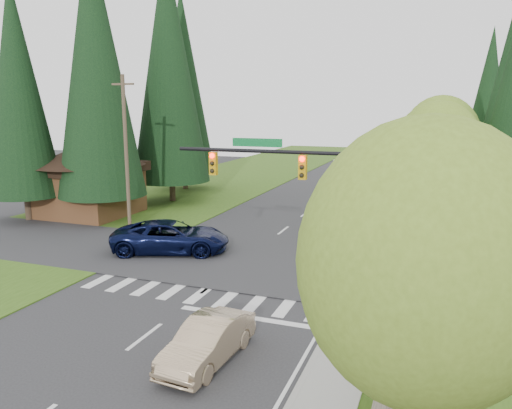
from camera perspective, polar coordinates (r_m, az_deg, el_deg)
The scene contains 31 objects.
ground at distance 19.50m, azimuth -10.96°, elevation -13.39°, with size 120.00×120.00×0.00m, color #28282B.
grass_east at distance 36.12m, azimuth 25.54°, elevation -2.76°, with size 14.00×110.00×0.06m, color #315115.
grass_west at distance 42.38m, azimuth -12.00°, elevation 0.02°, with size 14.00×110.00×0.06m, color #315115.
cross_street at distance 26.17m, azimuth -1.80°, elevation -6.73°, with size 120.00×8.00×0.10m, color #28282B.
sidewalk_east at distance 37.98m, azimuth 16.11°, elevation -1.41°, with size 1.80×80.00×0.13m, color gray.
curb_east at distance 38.04m, azimuth 14.84°, elevation -1.32°, with size 0.20×80.00×0.13m, color gray.
stone_wall_north at distance 45.70m, azimuth 19.06°, elevation 0.85°, with size 0.70×40.00×0.70m, color #4C4438.
traffic_signal at distance 20.42m, azimuth 5.79°, elevation 2.51°, with size 8.70×0.37×6.80m.
brown_building at distance 39.05m, azimuth -18.60°, elevation 3.37°, with size 8.40×8.40×5.40m.
utility_pole at distance 33.15m, azimuth -14.61°, elevation 5.79°, with size 1.60×0.24×10.00m.
decid_tree_0 at distance 29.15m, azimuth 19.96°, elevation 5.69°, with size 4.80×4.80×8.37m.
decid_tree_1 at distance 36.12m, azimuth 20.30°, elevation 6.92°, with size 5.20×5.20×8.80m.
decid_tree_2 at distance 43.10m, azimuth 20.12°, elevation 7.68°, with size 5.00×5.00×8.82m.
decid_tree_3 at distance 50.10m, azimuth 20.31°, elevation 7.75°, with size 5.00×5.00×8.55m.
decid_tree_4 at distance 57.08m, azimuth 20.49°, elevation 8.47°, with size 5.40×5.40×9.18m.
decid_tree_5 at distance 64.10m, azimuth 20.31°, elevation 8.22°, with size 4.80×4.80×8.30m.
decid_tree_6 at distance 71.08m, azimuth 20.46°, elevation 8.70°, with size 5.20×5.20×8.86m.
decid_tree_south at distance 9.46m, azimuth 18.70°, elevation -6.43°, with size 4.60×4.60×7.92m.
conifer_w_a at distance 36.82m, azimuth -17.85°, elevation 14.93°, with size 6.12×6.12×19.80m.
conifer_w_b at distance 41.75m, azimuth -17.63°, elevation 13.05°, with size 5.44×5.44×17.80m.
conifer_w_c at distance 42.93m, azimuth -9.98°, elevation 15.34°, with size 6.46×6.46×20.80m.
conifer_w_d at distance 38.56m, azimuth -25.58°, elevation 11.95°, with size 5.10×5.10×16.80m.
conifer_w_e at distance 49.07m, azimuth -8.39°, elevation 13.67°, with size 5.78×5.78×18.80m.
conifer_e_c at distance 63.22m, azimuth 25.06°, elevation 11.26°, with size 5.10×5.10×16.80m.
sedan_champagne at distance 16.52m, azimuth -5.54°, elevation -15.27°, with size 1.47×4.20×1.38m, color tan.
suv_navy at distance 28.22m, azimuth -9.70°, elevation -3.67°, with size 2.96×6.43×1.79m, color black.
parked_car_a at distance 35.60m, azimuth 11.51°, elevation -0.84°, with size 1.84×4.57×1.56m, color silver.
parked_car_b at distance 37.99m, azimuth 13.84°, elevation -0.35°, with size 1.88×4.64×1.35m, color slate.
parked_car_c at distance 45.24m, azimuth 14.48°, elevation 1.39°, with size 1.36×3.90×1.29m, color #AFAFB4.
parked_car_d at distance 55.16m, azimuth 14.81°, elevation 3.26°, with size 1.94×4.82×1.64m, color silver.
parked_car_e at distance 63.85m, azimuth 16.09°, elevation 4.04°, with size 1.72×4.24×1.23m, color #ACABB0.
Camera 1 is at (9.45, -15.05, 8.03)m, focal length 35.00 mm.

